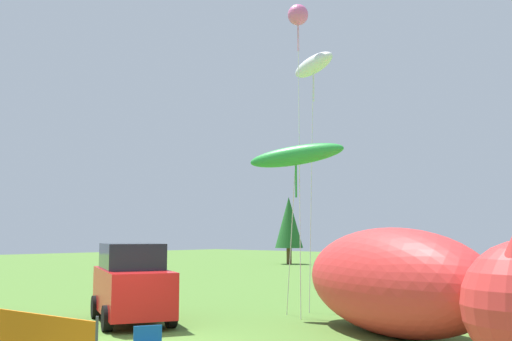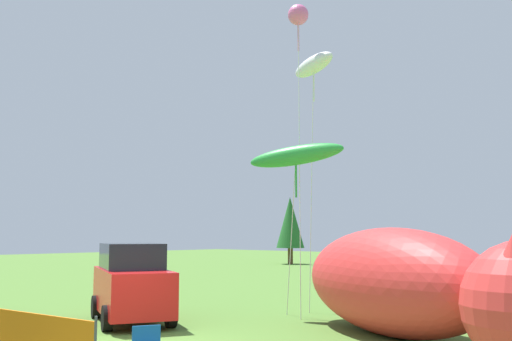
{
  "view_description": "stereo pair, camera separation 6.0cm",
  "coord_description": "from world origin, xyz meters",
  "px_view_note": "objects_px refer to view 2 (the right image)",
  "views": [
    {
      "loc": [
        10.71,
        -7.8,
        2.48
      ],
      "look_at": [
        -0.86,
        4.94,
        4.42
      ],
      "focal_mm": 40.0,
      "sensor_mm": 36.0,
      "label": 1
    },
    {
      "loc": [
        10.75,
        -7.76,
        2.48
      ],
      "look_at": [
        -0.86,
        4.94,
        4.42
      ],
      "focal_mm": 40.0,
      "sensor_mm": 36.0,
      "label": 2
    }
  ],
  "objects_px": {
    "parked_car": "(132,284)",
    "inflatable_cat": "(412,288)",
    "kite_white_ghost": "(313,66)",
    "kite_pink_octopus": "(298,17)",
    "kite_green_fish": "(296,156)"
  },
  "relations": [
    {
      "from": "kite_white_ghost",
      "to": "kite_pink_octopus",
      "type": "xyz_separation_m",
      "value": [
        -0.15,
        -0.66,
        1.63
      ]
    },
    {
      "from": "inflatable_cat",
      "to": "kite_white_ghost",
      "type": "bearing_deg",
      "value": 173.27
    },
    {
      "from": "parked_car",
      "to": "inflatable_cat",
      "type": "distance_m",
      "value": 7.79
    },
    {
      "from": "parked_car",
      "to": "kite_pink_octopus",
      "type": "height_order",
      "value": "kite_pink_octopus"
    },
    {
      "from": "inflatable_cat",
      "to": "kite_white_ghost",
      "type": "height_order",
      "value": "kite_white_ghost"
    },
    {
      "from": "parked_car",
      "to": "kite_white_ghost",
      "type": "distance_m",
      "value": 9.63
    },
    {
      "from": "parked_car",
      "to": "inflatable_cat",
      "type": "height_order",
      "value": "inflatable_cat"
    },
    {
      "from": "kite_pink_octopus",
      "to": "kite_green_fish",
      "type": "relative_size",
      "value": 1.94
    },
    {
      "from": "kite_white_ghost",
      "to": "kite_pink_octopus",
      "type": "relative_size",
      "value": 0.85
    },
    {
      "from": "kite_white_ghost",
      "to": "kite_green_fish",
      "type": "relative_size",
      "value": 1.65
    },
    {
      "from": "inflatable_cat",
      "to": "kite_green_fish",
      "type": "bearing_deg",
      "value": -169.82
    },
    {
      "from": "parked_car",
      "to": "kite_pink_octopus",
      "type": "xyz_separation_m",
      "value": [
        1.99,
        5.26,
        8.91
      ]
    },
    {
      "from": "parked_car",
      "to": "kite_green_fish",
      "type": "relative_size",
      "value": 0.82
    },
    {
      "from": "inflatable_cat",
      "to": "kite_pink_octopus",
      "type": "relative_size",
      "value": 0.82
    },
    {
      "from": "kite_white_ghost",
      "to": "inflatable_cat",
      "type": "bearing_deg",
      "value": -31.7
    }
  ]
}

